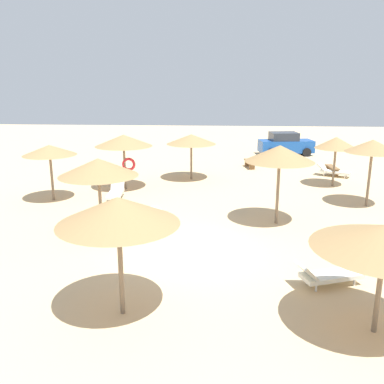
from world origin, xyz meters
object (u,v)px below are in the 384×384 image
(parasol_5, at_px, (373,146))
(lounger_1, at_px, (116,192))
(lounger_2, at_px, (327,275))
(parasol_0, at_px, (98,167))
(parasol_3, at_px, (336,143))
(parked_car, at_px, (285,144))
(parasol_4, at_px, (191,139))
(parasol_1, at_px, (124,141))
(parasol_8, at_px, (280,154))
(parasol_6, at_px, (49,150))
(lounger_0, at_px, (137,211))
(bench_2, at_px, (98,167))
(bench_1, at_px, (250,163))
(bench_0, at_px, (332,169))
(lounger_3, at_px, (333,171))
(parasol_9, at_px, (118,211))

(parasol_5, bearing_deg, lounger_1, 177.87)
(lounger_2, bearing_deg, parasol_0, 153.37)
(parasol_3, distance_m, parked_car, 9.91)
(parasol_4, bearing_deg, parasol_3, -7.93)
(parasol_1, relative_size, parasol_4, 1.05)
(parasol_3, bearing_deg, parked_car, 96.50)
(parasol_8, distance_m, lounger_2, 5.80)
(parasol_0, relative_size, parked_car, 0.68)
(lounger_2, height_order, parked_car, parked_car)
(parasol_0, distance_m, lounger_1, 5.18)
(parasol_6, bearing_deg, lounger_0, -28.56)
(bench_2, bearing_deg, parked_car, 30.11)
(parasol_6, distance_m, bench_1, 12.98)
(bench_0, xyz_separation_m, bench_2, (-14.25, -0.36, 0.00))
(parasol_4, relative_size, lounger_0, 1.41)
(parasol_6, bearing_deg, lounger_3, 22.58)
(parasol_4, distance_m, lounger_1, 5.82)
(parasol_8, relative_size, bench_1, 2.02)
(parasol_9, distance_m, bench_1, 18.54)
(parasol_5, xyz_separation_m, lounger_3, (0.04, 6.04, -2.39))
(parasol_8, height_order, parked_car, parasol_8)
(parasol_3, xyz_separation_m, bench_1, (-4.14, 4.53, -1.98))
(lounger_2, relative_size, bench_0, 1.30)
(parasol_6, xyz_separation_m, bench_1, (9.82, 8.24, -2.04))
(lounger_1, xyz_separation_m, parked_car, (9.96, 12.99, 0.50))
(parasol_5, relative_size, lounger_0, 1.51)
(bench_2, bearing_deg, lounger_0, -64.76)
(lounger_2, distance_m, bench_1, 16.16)
(parasol_3, relative_size, lounger_1, 1.37)
(parasol_0, relative_size, bench_0, 1.88)
(parasol_3, distance_m, bench_2, 13.94)
(parasol_6, bearing_deg, parasol_1, 38.62)
(lounger_0, bearing_deg, parasol_0, -118.66)
(lounger_3, bearing_deg, bench_0, 80.75)
(lounger_1, height_order, bench_1, lounger_1)
(parasol_1, distance_m, bench_2, 5.11)
(parasol_1, relative_size, parasol_5, 0.98)
(parasol_6, distance_m, lounger_0, 5.50)
(parasol_0, xyz_separation_m, parasol_6, (-3.50, 4.21, -0.10))
(parasol_6, height_order, parasol_8, parasol_8)
(parasol_9, bearing_deg, parasol_1, 102.13)
(parasol_4, height_order, parasol_9, parasol_9)
(parasol_8, relative_size, lounger_3, 1.59)
(parasol_4, height_order, lounger_2, parasol_4)
(parasol_6, bearing_deg, parked_car, 46.28)
(parasol_4, height_order, bench_0, parasol_4)
(parasol_6, relative_size, bench_2, 1.73)
(parasol_5, distance_m, lounger_2, 9.05)
(parasol_0, xyz_separation_m, parasol_5, (11.02, 4.23, 0.22))
(parasol_8, relative_size, lounger_0, 1.57)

